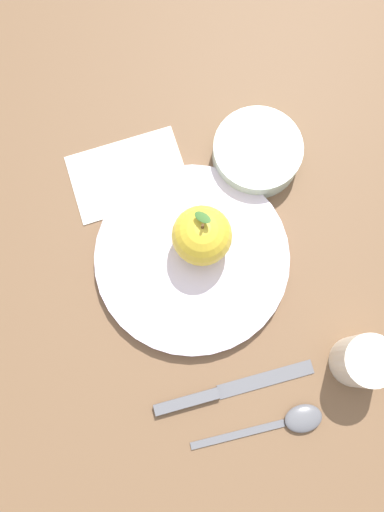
# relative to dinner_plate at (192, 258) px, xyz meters

# --- Properties ---
(ground_plane) EXTENTS (2.40, 2.40, 0.00)m
(ground_plane) POSITION_rel_dinner_plate_xyz_m (-0.04, -0.01, -0.01)
(ground_plane) COLOR brown
(dinner_plate) EXTENTS (0.26, 0.26, 0.02)m
(dinner_plate) POSITION_rel_dinner_plate_xyz_m (0.00, 0.00, 0.00)
(dinner_plate) COLOR silver
(dinner_plate) RESTS_ON ground_plane
(apple) EXTENTS (0.08, 0.08, 0.09)m
(apple) POSITION_rel_dinner_plate_xyz_m (0.02, -0.01, 0.05)
(apple) COLOR gold
(apple) RESTS_ON dinner_plate
(side_bowl) EXTENTS (0.12, 0.12, 0.04)m
(side_bowl) POSITION_rel_dinner_plate_xyz_m (0.15, -0.09, 0.01)
(side_bowl) COLOR #B2C6B2
(side_bowl) RESTS_ON ground_plane
(cup) EXTENTS (0.06, 0.06, 0.07)m
(cup) POSITION_rel_dinner_plate_xyz_m (-0.14, -0.21, 0.03)
(cup) COLOR silver
(cup) RESTS_ON ground_plane
(knife) EXTENTS (0.07, 0.21, 0.01)m
(knife) POSITION_rel_dinner_plate_xyz_m (-0.17, -0.04, -0.01)
(knife) COLOR #59595E
(knife) RESTS_ON ground_plane
(spoon) EXTENTS (0.06, 0.17, 0.01)m
(spoon) POSITION_rel_dinner_plate_xyz_m (-0.21, -0.12, -0.00)
(spoon) COLOR #59595E
(spoon) RESTS_ON ground_plane
(linen_napkin) EXTENTS (0.15, 0.18, 0.00)m
(linen_napkin) POSITION_rel_dinner_plate_xyz_m (0.12, 0.09, -0.01)
(linen_napkin) COLOR silver
(linen_napkin) RESTS_ON ground_plane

